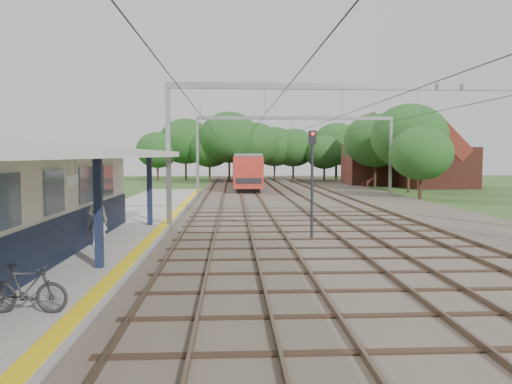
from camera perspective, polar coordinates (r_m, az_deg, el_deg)
name	(u,v)px	position (r m, az deg, el deg)	size (l,w,h in m)	color
ground	(347,359)	(9.48, 10.42, -18.25)	(160.00, 160.00, 0.00)	#2D4C1E
ballast_bed	(309,201)	(39.16, 6.10, -1.03)	(18.00, 90.00, 0.10)	#473D33
platform	(111,232)	(23.43, -16.27, -4.40)	(5.00, 52.00, 0.35)	gray
yellow_stripe	(161,228)	(22.98, -10.81, -4.01)	(0.45, 52.00, 0.01)	yellow
station_building	(8,207)	(17.03, -26.44, -1.51)	(3.41, 18.00, 3.40)	beige
canopy	(31,154)	(15.61, -24.37, 3.95)	(6.40, 20.00, 3.44)	#101833
rail_tracks	(277,200)	(38.84, 2.45, -0.87)	(11.80, 88.00, 0.15)	brown
catenary_system	(312,127)	(34.29, 6.38, 7.36)	(17.22, 88.00, 7.00)	gray
tree_band	(276,145)	(65.92, 2.34, 5.34)	(31.72, 30.88, 8.82)	#382619
house_near	(439,161)	(59.20, 20.15, 3.35)	(7.00, 6.12, 7.89)	brown
house_far	(379,158)	(63.16, 13.83, 3.75)	(8.00, 6.12, 8.66)	brown
person	(98,220)	(18.82, -17.62, -3.12)	(0.67, 0.44, 1.85)	silver
bicycle	(26,289)	(11.48, -24.80, -10.01)	(0.49, 1.73, 1.04)	black
train	(244,168)	(62.72, -1.39, 2.79)	(2.80, 34.80, 3.68)	black
signal_post	(312,170)	(21.18, 6.44, 2.54)	(0.36, 0.31, 4.65)	black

